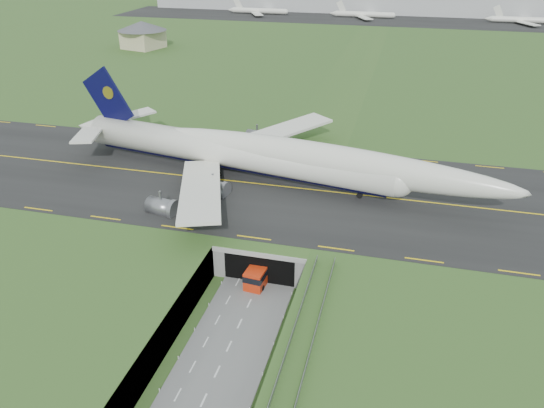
# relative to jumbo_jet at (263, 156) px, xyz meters

# --- Properties ---
(ground) EXTENTS (900.00, 900.00, 0.00)m
(ground) POSITION_rel_jumbo_jet_xyz_m (6.66, -35.09, -11.60)
(ground) COLOR #2D4F1F
(ground) RESTS_ON ground
(airfield_deck) EXTENTS (800.00, 800.00, 6.00)m
(airfield_deck) POSITION_rel_jumbo_jet_xyz_m (6.66, -35.09, -8.60)
(airfield_deck) COLOR gray
(airfield_deck) RESTS_ON ground
(trench_road) EXTENTS (12.00, 75.00, 0.20)m
(trench_road) POSITION_rel_jumbo_jet_xyz_m (6.66, -42.59, -11.50)
(trench_road) COLOR slate
(trench_road) RESTS_ON ground
(taxiway) EXTENTS (800.00, 44.00, 0.18)m
(taxiway) POSITION_rel_jumbo_jet_xyz_m (6.66, -2.09, -5.51)
(taxiway) COLOR black
(taxiway) RESTS_ON airfield_deck
(tunnel_portal) EXTENTS (17.00, 22.30, 6.00)m
(tunnel_portal) POSITION_rel_jumbo_jet_xyz_m (6.66, -18.38, -8.27)
(tunnel_portal) COLOR gray
(tunnel_portal) RESTS_ON ground
(guideway) EXTENTS (3.00, 53.00, 7.05)m
(guideway) POSITION_rel_jumbo_jet_xyz_m (17.66, -54.21, -6.28)
(guideway) COLOR #A8A8A3
(guideway) RESTS_ON ground
(jumbo_jet) EXTENTS (98.31, 61.94, 20.79)m
(jumbo_jet) POSITION_rel_jumbo_jet_xyz_m (0.00, 0.00, 0.00)
(jumbo_jet) COLOR silver
(jumbo_jet) RESTS_ON ground
(shuttle_tram) EXTENTS (3.86, 8.43, 3.32)m
(shuttle_tram) POSITION_rel_jumbo_jet_xyz_m (6.65, -26.38, -9.79)
(shuttle_tram) COLOR red
(shuttle_tram) RESTS_ON ground
(service_building) EXTENTS (26.27, 26.27, 11.63)m
(service_building) POSITION_rel_jumbo_jet_xyz_m (-88.34, 122.76, 1.29)
(service_building) COLOR #C0B58A
(service_building) RESTS_ON ground
(cargo_terminal) EXTENTS (320.00, 67.00, 15.60)m
(cargo_terminal) POSITION_rel_jumbo_jet_xyz_m (6.65, 264.32, 2.35)
(cargo_terminal) COLOR #B2B2B2
(cargo_terminal) RESTS_ON ground
(distant_hills) EXTENTS (700.00, 91.00, 60.00)m
(distant_hills) POSITION_rel_jumbo_jet_xyz_m (71.04, 394.91, -15.60)
(distant_hills) COLOR slate
(distant_hills) RESTS_ON ground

